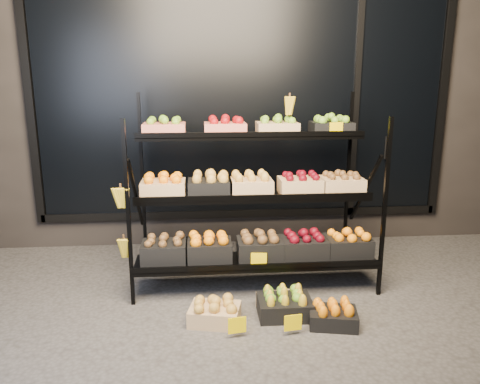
{
  "coord_description": "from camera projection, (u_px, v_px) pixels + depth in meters",
  "views": [
    {
      "loc": [
        -0.46,
        -3.36,
        1.8
      ],
      "look_at": [
        -0.12,
        0.55,
        0.83
      ],
      "focal_mm": 35.0,
      "sensor_mm": 36.0,
      "label": 1
    }
  ],
  "objects": [
    {
      "name": "floor_crate_right",
      "position": [
        333.0,
        315.0,
        3.46
      ],
      "size": [
        0.39,
        0.32,
        0.18
      ],
      "rotation": [
        0.0,
        0.0,
        -0.2
      ],
      "color": "black",
      "rests_on": "ground"
    },
    {
      "name": "floor_crate_midright",
      "position": [
        282.0,
        301.0,
        3.66
      ],
      "size": [
        0.39,
        0.31,
        0.19
      ],
      "rotation": [
        0.0,
        0.0,
        0.11
      ],
      "color": "tan",
      "rests_on": "ground"
    },
    {
      "name": "tag_floor_a",
      "position": [
        237.0,
        330.0,
        3.3
      ],
      "size": [
        0.13,
        0.01,
        0.12
      ],
      "primitive_type": "cube",
      "color": "#FFD500",
      "rests_on": "ground"
    },
    {
      "name": "display_rack",
      "position": [
        253.0,
        195.0,
        4.11
      ],
      "size": [
        2.18,
        1.02,
        1.75
      ],
      "color": "black",
      "rests_on": "ground"
    },
    {
      "name": "ground",
      "position": [
        261.0,
        309.0,
        3.72
      ],
      "size": [
        24.0,
        24.0,
        0.0
      ],
      "primitive_type": "plane",
      "color": "#514F4C",
      "rests_on": "ground"
    },
    {
      "name": "tag_floor_b",
      "position": [
        293.0,
        328.0,
        3.33
      ],
      "size": [
        0.13,
        0.01,
        0.12
      ],
      "primitive_type": "cube",
      "color": "#FFD500",
      "rests_on": "ground"
    },
    {
      "name": "floor_crate_midleft",
      "position": [
        285.0,
        304.0,
        3.6
      ],
      "size": [
        0.41,
        0.3,
        0.2
      ],
      "rotation": [
        0.0,
        0.0,
        -0.01
      ],
      "color": "black",
      "rests_on": "ground"
    },
    {
      "name": "floor_crate_left",
      "position": [
        215.0,
        311.0,
        3.5
      ],
      "size": [
        0.42,
        0.34,
        0.19
      ],
      "rotation": [
        0.0,
        0.0,
        -0.21
      ],
      "color": "tan",
      "rests_on": "ground"
    },
    {
      "name": "building",
      "position": [
        236.0,
        81.0,
        5.8
      ],
      "size": [
        6.0,
        2.08,
        3.5
      ],
      "color": "#2D2826",
      "rests_on": "ground"
    }
  ]
}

